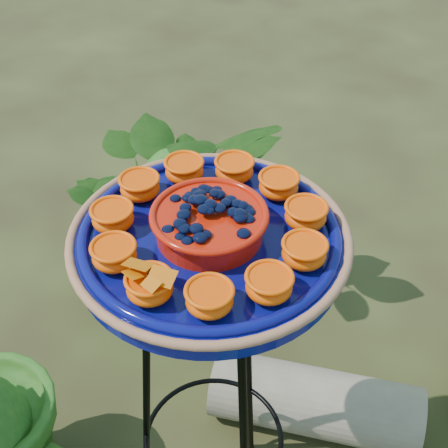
% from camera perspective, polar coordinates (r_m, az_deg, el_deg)
% --- Properties ---
extents(tripod_stand, '(0.36, 0.38, 0.96)m').
position_cam_1_polar(tripod_stand, '(1.43, -1.06, -13.82)').
color(tripod_stand, black).
rests_on(tripod_stand, ground).
extents(feeder_dish, '(0.51, 0.51, 0.11)m').
position_cam_1_polar(feeder_dish, '(1.11, -1.33, -1.07)').
color(feeder_dish, '#080C62').
rests_on(feeder_dish, tripod_stand).
extents(driftwood_log, '(0.66, 0.41, 0.21)m').
position_cam_1_polar(driftwood_log, '(1.99, 8.29, -15.78)').
color(driftwood_log, gray).
rests_on(driftwood_log, ground).
extents(shrub_back_left, '(0.92, 0.94, 0.79)m').
position_cam_1_polar(shrub_back_left, '(2.20, -4.67, 2.42)').
color(shrub_back_left, '#1E5015').
rests_on(shrub_back_left, ground).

